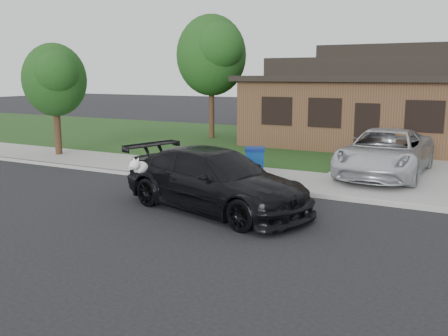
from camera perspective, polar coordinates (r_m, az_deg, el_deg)
The scene contains 11 objects.
ground at distance 13.47m, azimuth -12.23°, elevation -4.37°, with size 120.00×120.00×0.00m, color black.
sidewalk at distance 17.45m, azimuth -1.57°, elevation -0.51°, with size 60.00×3.00×0.12m, color gray.
curb at distance 16.20m, azimuth -4.21°, elevation -1.41°, with size 60.00×0.12×0.12m, color gray.
lawn at distance 24.62m, azimuth 7.74°, elevation 2.68°, with size 60.00×13.00×0.13m, color #193814.
driveway at distance 20.29m, azimuth 20.71°, elevation 0.40°, with size 4.50×13.00×0.14m, color gray.
sedan at distance 12.70m, azimuth -1.04°, elevation -1.38°, with size 5.79×3.50×1.57m.
minivan at distance 17.32m, azimuth 17.96°, elevation 1.71°, with size 2.52×5.47×1.52m, color silver.
recycling_bin at distance 15.98m, azimuth 3.54°, elevation 0.55°, with size 0.81×0.81×1.03m.
house at distance 25.29m, azimuth 18.07°, elevation 7.18°, with size 12.60×8.60×4.65m.
tree_0 at distance 26.14m, azimuth -1.27°, elevation 12.93°, with size 3.78×3.60×6.34m.
tree_2 at distance 21.84m, azimuth -18.76°, elevation 9.65°, with size 2.73×2.60×4.59m.
Camera 1 is at (8.53, -9.85, 3.43)m, focal length 40.00 mm.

